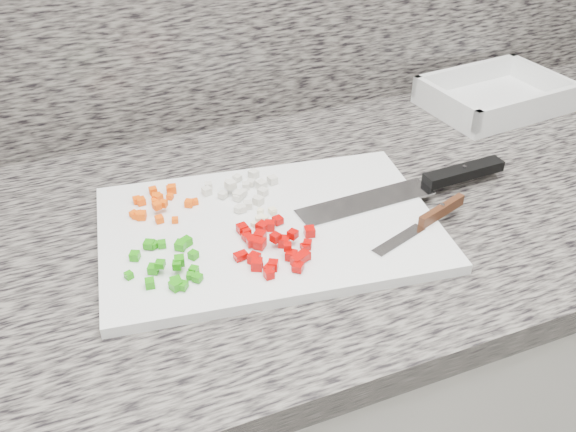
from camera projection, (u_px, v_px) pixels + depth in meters
name	position (u px, v px, depth m)	size (l,w,h in m)	color
cabinet	(285.00, 422.00, 1.18)	(3.92, 0.62, 0.86)	silver
countertop	(285.00, 224.00, 0.93)	(3.96, 0.64, 0.04)	#66615A
cutting_board	(269.00, 228.00, 0.87)	(0.45, 0.30, 0.02)	silver
carrot_pile	(157.00, 203.00, 0.90)	(0.10, 0.09, 0.02)	#F34E05
onion_pile	(244.00, 190.00, 0.93)	(0.11, 0.09, 0.02)	beige
green_pepper_pile	(170.00, 264.00, 0.79)	(0.10, 0.11, 0.02)	#1F8B0C
red_pepper_pile	(273.00, 247.00, 0.81)	(0.12, 0.12, 0.02)	#AE0402
garlic_pile	(264.00, 216.00, 0.88)	(0.04, 0.04, 0.01)	#F0E7B9
chef_knife	(431.00, 182.00, 0.95)	(0.34, 0.06, 0.02)	silver
paring_knife	(431.00, 218.00, 0.87)	(0.17, 0.07, 0.02)	silver
tray	(494.00, 98.00, 1.20)	(0.27, 0.20, 0.05)	silver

